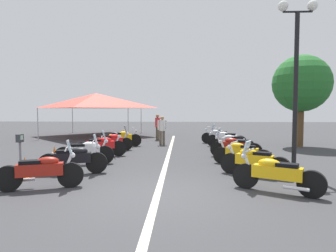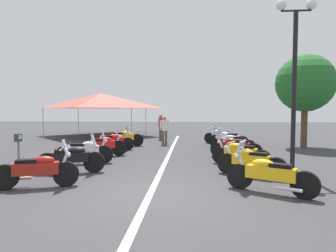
{
  "view_description": "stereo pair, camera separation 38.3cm",
  "coord_description": "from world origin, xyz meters",
  "px_view_note": "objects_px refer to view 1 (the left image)",
  "views": [
    {
      "loc": [
        -6.46,
        -0.55,
        1.97
      ],
      "look_at": [
        5.4,
        0.0,
        1.29
      ],
      "focal_mm": 30.46,
      "sensor_mm": 36.0,
      "label": 1
    },
    {
      "loc": [
        -6.46,
        -0.93,
        1.97
      ],
      "look_at": [
        5.4,
        0.0,
        1.29
      ],
      "focal_mm": 30.46,
      "sensor_mm": 36.0,
      "label": 2
    }
  ],
  "objects_px": {
    "motorcycle_left_row_5": "(121,138)",
    "event_tent": "(96,101)",
    "motorcycle_left_row_0": "(42,171)",
    "motorcycle_right_row_0": "(275,173)",
    "motorcycle_left_row_1": "(74,159)",
    "motorcycle_left_row_2": "(85,151)",
    "traffic_cone_0": "(25,168)",
    "traffic_cone_2": "(69,149)",
    "street_lamp_twin_globe": "(296,57)",
    "motorcycle_right_row_5": "(226,138)",
    "parking_meter": "(20,148)",
    "bystander_1": "(162,128)",
    "motorcycle_left_row_3": "(101,146)",
    "motorcycle_right_row_3": "(235,146)",
    "motorcycle_right_row_6": "(218,136)",
    "motorcycle_left_row_4": "(111,141)",
    "motorcycle_right_row_4": "(232,142)",
    "motorcycle_right_row_1": "(254,161)",
    "traffic_cone_1": "(54,155)",
    "bystander_0": "(158,125)",
    "roadside_tree_0": "(301,84)",
    "motorcycle_right_row_2": "(241,153)"
  },
  "relations": [
    {
      "from": "motorcycle_right_row_0",
      "to": "street_lamp_twin_globe",
      "type": "distance_m",
      "value": 4.22
    },
    {
      "from": "motorcycle_right_row_1",
      "to": "bystander_1",
      "type": "xyz_separation_m",
      "value": [
        7.4,
        3.21,
        0.48
      ]
    },
    {
      "from": "motorcycle_left_row_2",
      "to": "roadside_tree_0",
      "type": "xyz_separation_m",
      "value": [
        5.37,
        -9.75,
        2.86
      ]
    },
    {
      "from": "motorcycle_left_row_5",
      "to": "motorcycle_right_row_5",
      "type": "height_order",
      "value": "motorcycle_right_row_5"
    },
    {
      "from": "traffic_cone_0",
      "to": "traffic_cone_2",
      "type": "bearing_deg",
      "value": 4.4
    },
    {
      "from": "motorcycle_left_row_0",
      "to": "motorcycle_right_row_0",
      "type": "height_order",
      "value": "motorcycle_left_row_0"
    },
    {
      "from": "motorcycle_left_row_1",
      "to": "bystander_0",
      "type": "bearing_deg",
      "value": 66.92
    },
    {
      "from": "traffic_cone_0",
      "to": "motorcycle_left_row_4",
      "type": "bearing_deg",
      "value": -12.15
    },
    {
      "from": "motorcycle_right_row_3",
      "to": "traffic_cone_2",
      "type": "relative_size",
      "value": 3.27
    },
    {
      "from": "motorcycle_left_row_0",
      "to": "motorcycle_right_row_5",
      "type": "distance_m",
      "value": 10.01
    },
    {
      "from": "motorcycle_right_row_5",
      "to": "motorcycle_right_row_6",
      "type": "bearing_deg",
      "value": -59.54
    },
    {
      "from": "traffic_cone_0",
      "to": "event_tent",
      "type": "xyz_separation_m",
      "value": [
        13.11,
        1.86,
        2.36
      ]
    },
    {
      "from": "motorcycle_right_row_2",
      "to": "motorcycle_right_row_0",
      "type": "bearing_deg",
      "value": 116.54
    },
    {
      "from": "traffic_cone_2",
      "to": "bystander_1",
      "type": "relative_size",
      "value": 0.38
    },
    {
      "from": "motorcycle_right_row_4",
      "to": "traffic_cone_2",
      "type": "height_order",
      "value": "motorcycle_right_row_4"
    },
    {
      "from": "parking_meter",
      "to": "motorcycle_left_row_3",
      "type": "bearing_deg",
      "value": 83.89
    },
    {
      "from": "motorcycle_left_row_4",
      "to": "roadside_tree_0",
      "type": "xyz_separation_m",
      "value": [
        2.02,
        -9.66,
        2.87
      ]
    },
    {
      "from": "bystander_1",
      "to": "event_tent",
      "type": "height_order",
      "value": "event_tent"
    },
    {
      "from": "motorcycle_left_row_4",
      "to": "motorcycle_right_row_0",
      "type": "distance_m",
      "value": 8.62
    },
    {
      "from": "motorcycle_left_row_5",
      "to": "motorcycle_right_row_5",
      "type": "xyz_separation_m",
      "value": [
        0.01,
        -5.53,
        0.0
      ]
    },
    {
      "from": "street_lamp_twin_globe",
      "to": "traffic_cone_1",
      "type": "bearing_deg",
      "value": 82.27
    },
    {
      "from": "motorcycle_right_row_3",
      "to": "traffic_cone_1",
      "type": "bearing_deg",
      "value": 31.45
    },
    {
      "from": "motorcycle_right_row_6",
      "to": "traffic_cone_1",
      "type": "height_order",
      "value": "motorcycle_right_row_6"
    },
    {
      "from": "motorcycle_left_row_5",
      "to": "bystander_0",
      "type": "xyz_separation_m",
      "value": [
        3.44,
        -1.67,
        0.52
      ]
    },
    {
      "from": "motorcycle_left_row_0",
      "to": "motorcycle_left_row_5",
      "type": "height_order",
      "value": "motorcycle_left_row_0"
    },
    {
      "from": "motorcycle_left_row_0",
      "to": "motorcycle_left_row_1",
      "type": "relative_size",
      "value": 0.98
    },
    {
      "from": "motorcycle_left_row_0",
      "to": "motorcycle_left_row_2",
      "type": "distance_m",
      "value": 3.2
    },
    {
      "from": "motorcycle_left_row_0",
      "to": "street_lamp_twin_globe",
      "type": "distance_m",
      "value": 8.09
    },
    {
      "from": "motorcycle_left_row_1",
      "to": "motorcycle_left_row_4",
      "type": "height_order",
      "value": "motorcycle_left_row_1"
    },
    {
      "from": "motorcycle_left_row_3",
      "to": "traffic_cone_1",
      "type": "bearing_deg",
      "value": -159.89
    },
    {
      "from": "motorcycle_left_row_5",
      "to": "bystander_1",
      "type": "distance_m",
      "value": 2.36
    },
    {
      "from": "roadside_tree_0",
      "to": "motorcycle_left_row_5",
      "type": "bearing_deg",
      "value": 92.42
    },
    {
      "from": "motorcycle_left_row_1",
      "to": "traffic_cone_0",
      "type": "height_order",
      "value": "motorcycle_left_row_1"
    },
    {
      "from": "parking_meter",
      "to": "traffic_cone_1",
      "type": "bearing_deg",
      "value": 105.36
    },
    {
      "from": "motorcycle_left_row_0",
      "to": "parking_meter",
      "type": "height_order",
      "value": "parking_meter"
    },
    {
      "from": "motorcycle_left_row_5",
      "to": "motorcycle_left_row_4",
      "type": "bearing_deg",
      "value": -108.6
    },
    {
      "from": "motorcycle_left_row_2",
      "to": "motorcycle_left_row_5",
      "type": "xyz_separation_m",
      "value": [
        4.97,
        -0.23,
        -0.01
      ]
    },
    {
      "from": "roadside_tree_0",
      "to": "traffic_cone_1",
      "type": "bearing_deg",
      "value": 114.46
    },
    {
      "from": "motorcycle_left_row_1",
      "to": "motorcycle_right_row_5",
      "type": "xyz_separation_m",
      "value": [
        6.49,
        -5.6,
        -0.0
      ]
    },
    {
      "from": "motorcycle_left_row_5",
      "to": "event_tent",
      "type": "height_order",
      "value": "event_tent"
    },
    {
      "from": "motorcycle_left_row_0",
      "to": "roadside_tree_0",
      "type": "bearing_deg",
      "value": 22.58
    },
    {
      "from": "motorcycle_right_row_1",
      "to": "traffic_cone_0",
      "type": "bearing_deg",
      "value": 32.37
    },
    {
      "from": "motorcycle_left_row_5",
      "to": "event_tent",
      "type": "xyz_separation_m",
      "value": [
        6.09,
        3.16,
        2.18
      ]
    },
    {
      "from": "motorcycle_right_row_4",
      "to": "motorcycle_right_row_1",
      "type": "bearing_deg",
      "value": 108.2
    },
    {
      "from": "motorcycle_left_row_5",
      "to": "motorcycle_right_row_4",
      "type": "height_order",
      "value": "motorcycle_left_row_5"
    },
    {
      "from": "street_lamp_twin_globe",
      "to": "bystander_1",
      "type": "relative_size",
      "value": 3.33
    },
    {
      "from": "motorcycle_right_row_3",
      "to": "motorcycle_right_row_6",
      "type": "relative_size",
      "value": 1.07
    },
    {
      "from": "motorcycle_right_row_3",
      "to": "event_tent",
      "type": "bearing_deg",
      "value": -26.98
    },
    {
      "from": "motorcycle_left_row_0",
      "to": "motorcycle_right_row_0",
      "type": "xyz_separation_m",
      "value": [
        -0.02,
        -5.67,
        -0.0
      ]
    },
    {
      "from": "street_lamp_twin_globe",
      "to": "traffic_cone_2",
      "type": "distance_m",
      "value": 9.47
    }
  ]
}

